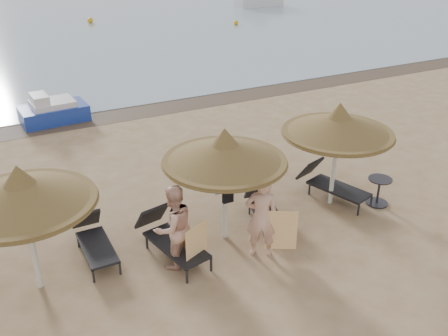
{
  "coord_description": "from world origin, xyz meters",
  "views": [
    {
      "loc": [
        -4.6,
        -8.24,
        6.55
      ],
      "look_at": [
        0.15,
        1.2,
        1.31
      ],
      "focal_mm": 40.0,
      "sensor_mm": 36.0,
      "label": 1
    }
  ],
  "objects_px": {
    "palapa_center": "(225,152)",
    "lounger_near_left": "(169,236)",
    "palapa_right": "(338,125)",
    "pedal_boat": "(53,111)",
    "person_left": "(173,221)",
    "lounger_far_right": "(330,183)",
    "lounger_near_right": "(265,208)",
    "side_table": "(378,192)",
    "lounger_far_left": "(94,239)",
    "palapa_left": "(21,193)",
    "person_right": "(262,211)"
  },
  "relations": [
    {
      "from": "palapa_center",
      "to": "lounger_near_left",
      "type": "distance_m",
      "value": 2.2
    },
    {
      "from": "palapa_right",
      "to": "pedal_boat",
      "type": "height_order",
      "value": "palapa_right"
    },
    {
      "from": "pedal_boat",
      "to": "person_left",
      "type": "bearing_deg",
      "value": -89.93
    },
    {
      "from": "palapa_center",
      "to": "lounger_far_right",
      "type": "distance_m",
      "value": 3.79
    },
    {
      "from": "lounger_near_right",
      "to": "side_table",
      "type": "distance_m",
      "value": 3.07
    },
    {
      "from": "palapa_center",
      "to": "lounger_far_left",
      "type": "bearing_deg",
      "value": 165.48
    },
    {
      "from": "palapa_left",
      "to": "lounger_far_left",
      "type": "height_order",
      "value": "palapa_left"
    },
    {
      "from": "lounger_near_right",
      "to": "lounger_far_right",
      "type": "height_order",
      "value": "lounger_far_right"
    },
    {
      "from": "palapa_center",
      "to": "person_right",
      "type": "bearing_deg",
      "value": -67.32
    },
    {
      "from": "palapa_left",
      "to": "lounger_near_left",
      "type": "height_order",
      "value": "palapa_left"
    },
    {
      "from": "lounger_near_right",
      "to": "lounger_far_right",
      "type": "xyz_separation_m",
      "value": [
        2.14,
        0.26,
        0.05
      ]
    },
    {
      "from": "lounger_far_right",
      "to": "palapa_left",
      "type": "bearing_deg",
      "value": 164.73
    },
    {
      "from": "palapa_left",
      "to": "side_table",
      "type": "distance_m",
      "value": 8.48
    },
    {
      "from": "lounger_near_right",
      "to": "person_left",
      "type": "distance_m",
      "value": 2.76
    },
    {
      "from": "person_left",
      "to": "person_right",
      "type": "xyz_separation_m",
      "value": [
        1.79,
        -0.49,
        0.02
      ]
    },
    {
      "from": "side_table",
      "to": "person_right",
      "type": "xyz_separation_m",
      "value": [
        -3.8,
        -0.53,
        0.77
      ]
    },
    {
      "from": "lounger_far_left",
      "to": "side_table",
      "type": "distance_m",
      "value": 7.11
    },
    {
      "from": "lounger_far_left",
      "to": "person_left",
      "type": "xyz_separation_m",
      "value": [
        1.42,
        -1.18,
        0.72
      ]
    },
    {
      "from": "palapa_left",
      "to": "palapa_center",
      "type": "xyz_separation_m",
      "value": [
        4.07,
        -0.11,
        0.01
      ]
    },
    {
      "from": "palapa_right",
      "to": "palapa_left",
      "type": "bearing_deg",
      "value": -179.56
    },
    {
      "from": "palapa_left",
      "to": "lounger_near_left",
      "type": "distance_m",
      "value": 3.23
    },
    {
      "from": "lounger_far_right",
      "to": "person_right",
      "type": "bearing_deg",
      "value": -172.41
    },
    {
      "from": "lounger_far_left",
      "to": "lounger_near_right",
      "type": "bearing_deg",
      "value": -7.89
    },
    {
      "from": "palapa_left",
      "to": "palapa_center",
      "type": "height_order",
      "value": "palapa_center"
    },
    {
      "from": "palapa_left",
      "to": "lounger_far_left",
      "type": "bearing_deg",
      "value": 26.16
    },
    {
      "from": "side_table",
      "to": "person_right",
      "type": "relative_size",
      "value": 0.33
    },
    {
      "from": "palapa_center",
      "to": "pedal_boat",
      "type": "distance_m",
      "value": 9.84
    },
    {
      "from": "lounger_near_right",
      "to": "person_left",
      "type": "height_order",
      "value": "person_left"
    },
    {
      "from": "palapa_center",
      "to": "lounger_far_right",
      "type": "xyz_separation_m",
      "value": [
        3.33,
        0.46,
        -1.75
      ]
    },
    {
      "from": "side_table",
      "to": "lounger_far_right",
      "type": "bearing_deg",
      "value": 134.55
    },
    {
      "from": "lounger_far_left",
      "to": "pedal_boat",
      "type": "xyz_separation_m",
      "value": [
        0.62,
        8.7,
        0.03
      ]
    },
    {
      "from": "lounger_near_left",
      "to": "pedal_boat",
      "type": "height_order",
      "value": "pedal_boat"
    },
    {
      "from": "lounger_near_left",
      "to": "person_left",
      "type": "distance_m",
      "value": 0.83
    },
    {
      "from": "person_right",
      "to": "lounger_near_left",
      "type": "bearing_deg",
      "value": 1.04
    },
    {
      "from": "lounger_near_right",
      "to": "lounger_far_right",
      "type": "relative_size",
      "value": 0.87
    },
    {
      "from": "palapa_left",
      "to": "lounger_near_left",
      "type": "relative_size",
      "value": 1.27
    },
    {
      "from": "person_right",
      "to": "pedal_boat",
      "type": "distance_m",
      "value": 10.72
    },
    {
      "from": "palapa_center",
      "to": "person_left",
      "type": "distance_m",
      "value": 1.81
    },
    {
      "from": "palapa_left",
      "to": "lounger_near_left",
      "type": "bearing_deg",
      "value": -1.91
    },
    {
      "from": "palapa_left",
      "to": "person_right",
      "type": "distance_m",
      "value": 4.7
    },
    {
      "from": "palapa_center",
      "to": "side_table",
      "type": "xyz_separation_m",
      "value": [
        4.2,
        -0.42,
        -1.81
      ]
    },
    {
      "from": "lounger_near_left",
      "to": "side_table",
      "type": "height_order",
      "value": "lounger_near_left"
    },
    {
      "from": "lounger_far_right",
      "to": "palapa_right",
      "type": "bearing_deg",
      "value": -139.9
    },
    {
      "from": "lounger_far_left",
      "to": "person_right",
      "type": "relative_size",
      "value": 0.82
    },
    {
      "from": "palapa_left",
      "to": "lounger_far_right",
      "type": "xyz_separation_m",
      "value": [
        7.4,
        0.35,
        -1.74
      ]
    },
    {
      "from": "palapa_right",
      "to": "person_left",
      "type": "relative_size",
      "value": 1.26
    },
    {
      "from": "lounger_far_right",
      "to": "person_left",
      "type": "bearing_deg",
      "value": 172.96
    },
    {
      "from": "lounger_near_left",
      "to": "person_right",
      "type": "height_order",
      "value": "person_right"
    },
    {
      "from": "lounger_far_right",
      "to": "pedal_boat",
      "type": "xyz_separation_m",
      "value": [
        -5.53,
        8.97,
        -0.0
      ]
    },
    {
      "from": "palapa_center",
      "to": "person_right",
      "type": "distance_m",
      "value": 1.46
    }
  ]
}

